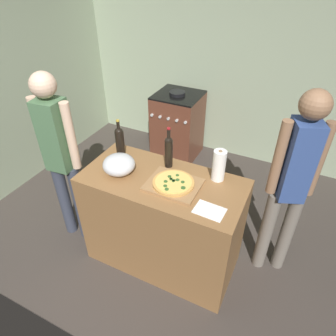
# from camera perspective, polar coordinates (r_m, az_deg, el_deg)

# --- Properties ---
(ground_plane) EXTENTS (4.42, 3.33, 0.02)m
(ground_plane) POSITION_cam_1_polar(r_m,az_deg,el_deg) (3.52, 1.59, -7.22)
(ground_plane) COLOR #3F3833
(kitchen_wall_rear) EXTENTS (4.42, 0.10, 2.60)m
(kitchen_wall_rear) POSITION_cam_1_polar(r_m,az_deg,el_deg) (4.06, 10.83, 19.66)
(kitchen_wall_rear) COLOR #99A889
(kitchen_wall_rear) RESTS_ON ground_plane
(kitchen_wall_left) EXTENTS (0.10, 3.33, 2.60)m
(kitchen_wall_left) POSITION_cam_1_polar(r_m,az_deg,el_deg) (3.96, -25.95, 16.46)
(kitchen_wall_left) COLOR #99A889
(kitchen_wall_left) RESTS_ON ground_plane
(counter) EXTENTS (1.30, 0.63, 0.94)m
(counter) POSITION_cam_1_polar(r_m,az_deg,el_deg) (2.66, -0.96, -10.25)
(counter) COLOR olive
(counter) RESTS_ON ground_plane
(cutting_board) EXTENTS (0.40, 0.32, 0.02)m
(cutting_board) POSITION_cam_1_polar(r_m,az_deg,el_deg) (2.29, 1.03, -3.18)
(cutting_board) COLOR #9E7247
(cutting_board) RESTS_ON counter
(pizza) EXTENTS (0.32, 0.32, 0.03)m
(pizza) POSITION_cam_1_polar(r_m,az_deg,el_deg) (2.27, 1.04, -2.77)
(pizza) COLOR tan
(pizza) RESTS_ON cutting_board
(mixing_bowl) EXTENTS (0.26, 0.26, 0.16)m
(mixing_bowl) POSITION_cam_1_polar(r_m,az_deg,el_deg) (2.41, -9.28, 0.65)
(mixing_bowl) COLOR #B2B2B7
(mixing_bowl) RESTS_ON counter
(paper_towel_roll) EXTENTS (0.10, 0.10, 0.26)m
(paper_towel_roll) POSITION_cam_1_polar(r_m,az_deg,el_deg) (2.32, 9.62, 0.49)
(paper_towel_roll) COLOR white
(paper_towel_roll) RESTS_ON counter
(wine_bottle_amber) EXTENTS (0.07, 0.07, 0.36)m
(wine_bottle_amber) POSITION_cam_1_polar(r_m,az_deg,el_deg) (2.42, 0.13, 3.39)
(wine_bottle_amber) COLOR black
(wine_bottle_amber) RESTS_ON counter
(wine_bottle_clear) EXTENTS (0.08, 0.08, 0.35)m
(wine_bottle_clear) POSITION_cam_1_polar(r_m,az_deg,el_deg) (2.58, -9.13, 5.12)
(wine_bottle_clear) COLOR black
(wine_bottle_clear) RESTS_ON counter
(recipe_sheet) EXTENTS (0.22, 0.16, 0.00)m
(recipe_sheet) POSITION_cam_1_polar(r_m,az_deg,el_deg) (2.11, 7.87, -8.00)
(recipe_sheet) COLOR white
(recipe_sheet) RESTS_ON counter
(stove) EXTENTS (0.59, 0.59, 0.94)m
(stove) POSITION_cam_1_polar(r_m,az_deg,el_deg) (4.16, 1.85, 8.07)
(stove) COLOR brown
(stove) RESTS_ON ground_plane
(person_in_stripes) EXTENTS (0.38, 0.22, 1.68)m
(person_in_stripes) POSITION_cam_1_polar(r_m,az_deg,el_deg) (2.76, -19.77, 2.60)
(person_in_stripes) COLOR #383D4C
(person_in_stripes) RESTS_ON ground_plane
(person_in_red) EXTENTS (0.34, 0.26, 1.70)m
(person_in_red) POSITION_cam_1_polar(r_m,az_deg,el_deg) (2.45, 22.40, -2.45)
(person_in_red) COLOR slate
(person_in_red) RESTS_ON ground_plane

